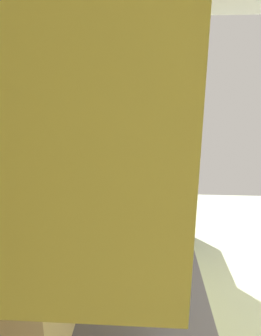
{
  "coord_description": "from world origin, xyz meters",
  "views": [
    {
      "loc": [
        -1.71,
        1.33,
        1.89
      ],
      "look_at": [
        -0.07,
        1.43,
        1.42
      ],
      "focal_mm": 29.84,
      "sensor_mm": 36.0,
      "label": 1
    }
  ],
  "objects": [
    {
      "name": "counter_run",
      "position": [
        -0.36,
        1.33,
        0.45
      ],
      "size": [
        3.18,
        0.63,
        0.89
      ],
      "color": "#E4E076",
      "rests_on": "ground_plane"
    },
    {
      "name": "upper_cabinets",
      "position": [
        -0.36,
        1.45,
        1.87
      ],
      "size": [
        2.08,
        0.36,
        0.58
      ],
      "color": "#E3E57A"
    },
    {
      "name": "microwave",
      "position": [
        0.52,
        1.35,
        1.03
      ],
      "size": [
        0.49,
        0.33,
        0.28
      ],
      "color": "#B7BABF",
      "rests_on": "counter_run"
    },
    {
      "name": "bowl",
      "position": [
        -0.49,
        1.26,
        0.92
      ],
      "size": [
        0.18,
        0.18,
        0.04
      ],
      "color": "#4C8CBF",
      "rests_on": "counter_run"
    },
    {
      "name": "wall_back",
      "position": [
        0.0,
        1.69,
        1.35
      ],
      "size": [
        4.03,
        0.12,
        2.71
      ],
      "primitive_type": "cube",
      "color": "#DDC478",
      "rests_on": "ground_plane"
    },
    {
      "name": "oven_range",
      "position": [
        1.57,
        1.3,
        0.46
      ],
      "size": [
        0.69,
        0.68,
        1.07
      ],
      "color": "black",
      "rests_on": "ground_plane"
    },
    {
      "name": "kettle",
      "position": [
        0.95,
        1.26,
        0.97
      ],
      "size": [
        0.21,
        0.16,
        0.18
      ],
      "color": "black",
      "rests_on": "counter_run"
    }
  ]
}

